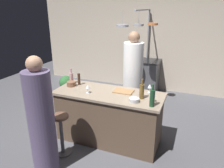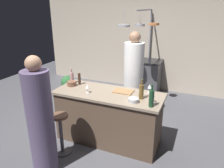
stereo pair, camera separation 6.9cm
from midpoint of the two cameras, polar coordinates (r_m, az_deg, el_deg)
The scene contains 19 objects.
ground_plane at distance 3.97m, azimuth -1.35°, elevation -14.41°, with size 9.00×9.00×0.00m, color #4C4C51.
back_wall at distance 6.06m, azimuth 9.41°, elevation 10.86°, with size 6.40×0.16×2.60m, color #BCAD99.
kitchen_island at distance 3.73m, azimuth -1.41°, elevation -8.67°, with size 1.80×0.72×0.90m.
stove_range at distance 5.88m, azimuth 8.06°, elevation 2.08°, with size 0.80×0.64×0.89m.
chef at distance 4.29m, azimuth 5.01°, elevation 0.81°, with size 0.38×0.38×1.80m.
bar_stool_left at distance 3.54m, azimuth -13.81°, elevation -12.42°, with size 0.28×0.28×0.68m.
guest_left at distance 3.08m, azimuth -18.77°, elevation -9.47°, with size 0.36×0.36×1.68m.
overhead_pot_rack at distance 5.16m, azimuth 7.15°, elevation 13.30°, with size 0.89×1.36×2.17m.
potted_plant at distance 5.80m, azimuth -12.33°, elevation -0.01°, with size 0.36×0.36×0.52m.
cutting_board at distance 3.57m, azimuth 2.46°, elevation -1.94°, with size 0.32×0.22×0.02m, color #997047.
pepper_mill at distance 3.90m, azimuth -9.23°, elevation 1.27°, with size 0.05×0.05×0.21m, color #382319.
wine_bottle_green at distance 3.06m, azimuth 9.97°, elevation -3.61°, with size 0.07×0.07×0.33m.
wine_bottle_rose at distance 3.99m, azimuth -11.20°, elevation 1.61°, with size 0.07×0.07×0.29m.
wine_bottle_amber at distance 3.30m, azimuth 7.29°, elevation -1.90°, with size 0.07×0.07×0.31m.
wine_glass_near_right_guest at distance 3.51m, azimuth -7.03°, elevation -0.79°, with size 0.07×0.07×0.15m.
wine_glass_by_chef at distance 3.21m, azimuth 10.30°, elevation -2.97°, with size 0.07×0.07×0.15m.
wine_glass_near_left_guest at distance 3.55m, azimuth 9.41°, elevation -0.64°, with size 0.07×0.07×0.15m.
mixing_bowl_wooden at distance 3.88m, azimuth -11.25°, elevation 0.04°, with size 0.16×0.16×0.08m, color brown.
mixing_bowl_steel at distance 3.21m, azimuth 5.27°, elevation -4.24°, with size 0.15×0.15×0.06m, color #B7B7BC.
Camera 1 is at (1.27, -3.01, 2.25)m, focal length 34.55 mm.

